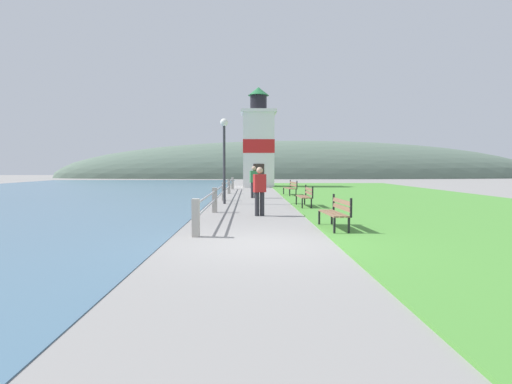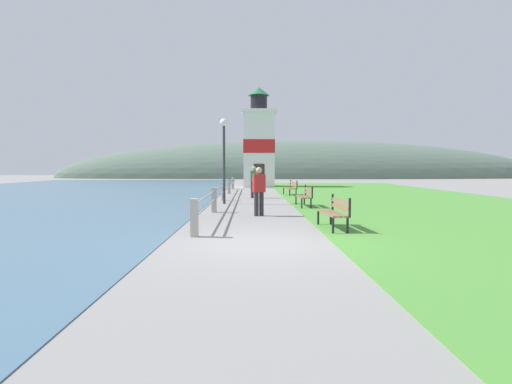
{
  "view_description": "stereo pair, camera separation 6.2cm",
  "coord_description": "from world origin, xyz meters",
  "px_view_note": "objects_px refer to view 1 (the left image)",
  "views": [
    {
      "loc": [
        -0.25,
        -8.75,
        1.71
      ],
      "look_at": [
        0.12,
        13.94,
        0.3
      ],
      "focal_mm": 28.0,
      "sensor_mm": 36.0,
      "label": 1
    },
    {
      "loc": [
        -0.19,
        -8.75,
        1.71
      ],
      "look_at": [
        0.12,
        13.94,
        0.3
      ],
      "focal_mm": 28.0,
      "sensor_mm": 36.0,
      "label": 2
    }
  ],
  "objects_px": {
    "park_bench_midway": "(306,195)",
    "lighthouse": "(258,144)",
    "person_by_railing": "(260,190)",
    "park_bench_far": "(291,187)",
    "park_bench_near": "(336,211)",
    "person_strolling": "(254,181)",
    "lamp_post": "(224,145)"
  },
  "relations": [
    {
      "from": "park_bench_far",
      "to": "park_bench_midway",
      "type": "bearing_deg",
      "value": 81.98
    },
    {
      "from": "park_bench_midway",
      "to": "lighthouse",
      "type": "height_order",
      "value": "lighthouse"
    },
    {
      "from": "lamp_post",
      "to": "park_bench_midway",
      "type": "bearing_deg",
      "value": -27.69
    },
    {
      "from": "park_bench_near",
      "to": "lamp_post",
      "type": "xyz_separation_m",
      "value": [
        -3.51,
        7.94,
        2.2
      ]
    },
    {
      "from": "lighthouse",
      "to": "person_strolling",
      "type": "xyz_separation_m",
      "value": [
        -0.53,
        -12.63,
        -2.76
      ]
    },
    {
      "from": "person_strolling",
      "to": "lamp_post",
      "type": "height_order",
      "value": "lamp_post"
    },
    {
      "from": "lighthouse",
      "to": "person_by_railing",
      "type": "bearing_deg",
      "value": -91.18
    },
    {
      "from": "park_bench_near",
      "to": "person_strolling",
      "type": "relative_size",
      "value": 0.93
    },
    {
      "from": "park_bench_near",
      "to": "park_bench_far",
      "type": "bearing_deg",
      "value": -94.46
    },
    {
      "from": "park_bench_near",
      "to": "lighthouse",
      "type": "relative_size",
      "value": 0.19
    },
    {
      "from": "park_bench_far",
      "to": "person_by_railing",
      "type": "height_order",
      "value": "person_by_railing"
    },
    {
      "from": "person_by_railing",
      "to": "lamp_post",
      "type": "height_order",
      "value": "lamp_post"
    },
    {
      "from": "park_bench_near",
      "to": "park_bench_midway",
      "type": "distance_m",
      "value": 6.08
    },
    {
      "from": "park_bench_midway",
      "to": "lamp_post",
      "type": "bearing_deg",
      "value": -29.57
    },
    {
      "from": "lighthouse",
      "to": "person_strolling",
      "type": "relative_size",
      "value": 4.84
    },
    {
      "from": "park_bench_midway",
      "to": "park_bench_near",
      "type": "bearing_deg",
      "value": 87.86
    },
    {
      "from": "person_strolling",
      "to": "lamp_post",
      "type": "xyz_separation_m",
      "value": [
        -1.42,
        -3.56,
        1.78
      ]
    },
    {
      "from": "park_bench_far",
      "to": "person_by_railing",
      "type": "distance_m",
      "value": 9.88
    },
    {
      "from": "park_bench_near",
      "to": "person_strolling",
      "type": "xyz_separation_m",
      "value": [
        -2.09,
        11.5,
        0.43
      ]
    },
    {
      "from": "park_bench_far",
      "to": "person_by_railing",
      "type": "xyz_separation_m",
      "value": [
        -2.12,
        -9.64,
        0.39
      ]
    },
    {
      "from": "person_by_railing",
      "to": "person_strolling",
      "type": "bearing_deg",
      "value": -16.63
    },
    {
      "from": "park_bench_near",
      "to": "park_bench_midway",
      "type": "height_order",
      "value": "same"
    },
    {
      "from": "park_bench_far",
      "to": "lamp_post",
      "type": "height_order",
      "value": "lamp_post"
    },
    {
      "from": "park_bench_midway",
      "to": "person_by_railing",
      "type": "xyz_separation_m",
      "value": [
        -2.01,
        -2.78,
        0.39
      ]
    },
    {
      "from": "park_bench_midway",
      "to": "park_bench_far",
      "type": "xyz_separation_m",
      "value": [
        0.1,
        6.86,
        0.0
      ]
    },
    {
      "from": "lamp_post",
      "to": "person_strolling",
      "type": "bearing_deg",
      "value": 68.24
    },
    {
      "from": "park_bench_near",
      "to": "lighthouse",
      "type": "bearing_deg",
      "value": -90.19
    },
    {
      "from": "park_bench_midway",
      "to": "lighthouse",
      "type": "bearing_deg",
      "value": -86.86
    },
    {
      "from": "park_bench_midway",
      "to": "lamp_post",
      "type": "height_order",
      "value": "lamp_post"
    },
    {
      "from": "person_by_railing",
      "to": "park_bench_far",
      "type": "bearing_deg",
      "value": -29.75
    },
    {
      "from": "park_bench_near",
      "to": "park_bench_far",
      "type": "xyz_separation_m",
      "value": [
        0.13,
        12.94,
        0.0
      ]
    },
    {
      "from": "person_by_railing",
      "to": "lighthouse",
      "type": "bearing_deg",
      "value": -18.54
    }
  ]
}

